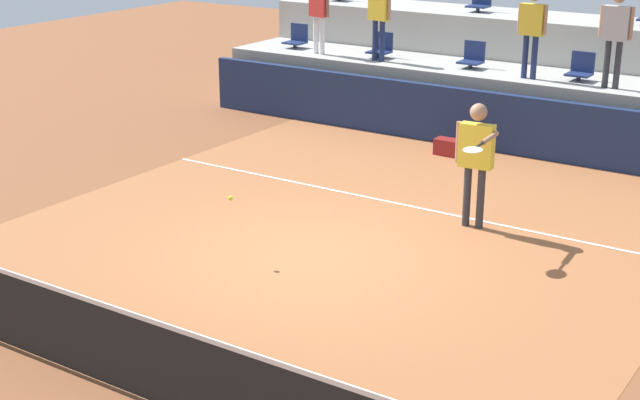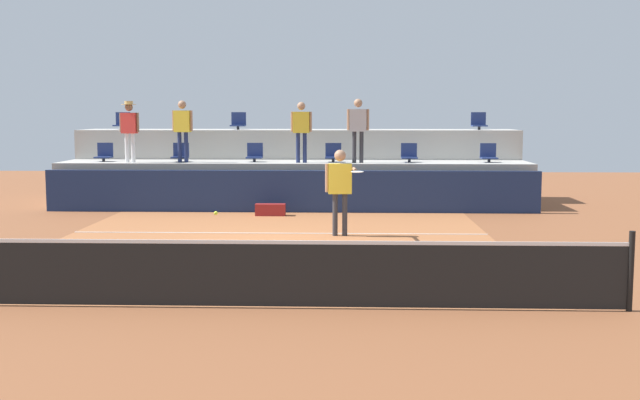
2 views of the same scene
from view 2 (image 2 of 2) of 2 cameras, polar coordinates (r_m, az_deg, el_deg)
ground_plane at (r=14.42m, az=-3.86°, el=-3.97°), size 40.00×40.00×0.00m
court_inner_paint at (r=15.40m, az=-3.48°, el=-3.28°), size 9.00×10.00×0.01m
court_service_line at (r=16.77m, az=-3.03°, el=-2.46°), size 9.00×0.06×0.00m
tennis_net at (r=10.42m, az=-6.12°, el=-5.24°), size 10.48×0.08×1.07m
sponsor_backboard at (r=20.26m, az=-2.15°, el=0.64°), size 13.00×0.16×1.10m
seating_tier_lower at (r=21.54m, az=-1.90°, el=1.19°), size 13.00×1.80×1.25m
seating_tier_upper at (r=23.30m, az=-1.60°, el=2.64°), size 13.00×1.80×2.10m
stadium_chair_lower_far_left at (r=22.42m, az=-15.64°, el=3.31°), size 0.44×0.40×0.52m
stadium_chair_lower_left at (r=21.86m, az=-10.27°, el=3.38°), size 0.44×0.40×0.52m
stadium_chair_lower_mid_left at (r=21.52m, az=-4.85°, el=3.41°), size 0.44×0.40×0.52m
stadium_chair_lower_mid_right at (r=21.37m, az=0.99°, el=3.41°), size 0.44×0.40×0.52m
stadium_chair_lower_right at (r=21.44m, az=6.61°, el=3.38°), size 0.44×0.40×0.52m
stadium_chair_lower_far_right at (r=21.72m, az=12.35°, el=3.31°), size 0.44×0.40×0.52m
stadium_chair_upper_far_left at (r=24.11m, az=-14.40°, el=5.58°), size 0.44×0.40×0.52m
stadium_chair_upper_left at (r=23.37m, az=-6.05°, el=5.72°), size 0.44×0.40×0.52m
stadium_chair_upper_right at (r=23.14m, az=2.86°, el=5.74°), size 0.44×0.40×0.52m
stadium_chair_upper_far_right at (r=23.47m, az=11.65°, el=5.63°), size 0.44×0.40×0.52m
tennis_player at (r=16.26m, az=1.52°, el=1.28°), size 0.81×1.23×1.83m
spectator_with_hat at (r=21.78m, az=-13.91°, el=5.39°), size 0.57×0.45×1.67m
spectator_in_white at (r=21.43m, az=-10.13°, el=5.46°), size 0.59×0.26×1.68m
spectator_leaning_on_rail at (r=20.99m, az=-1.39°, el=5.46°), size 0.58×0.23×1.64m
spectator_in_grey at (r=20.96m, az=2.83°, el=5.62°), size 0.60×0.24×1.73m
tennis_ball at (r=13.67m, az=-7.71°, el=-0.97°), size 0.07×0.07×0.07m
equipment_bag at (r=19.65m, az=-3.68°, el=-0.72°), size 0.76×0.28×0.30m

